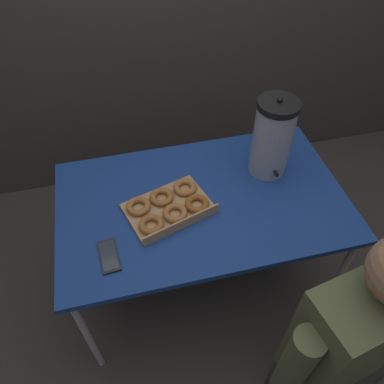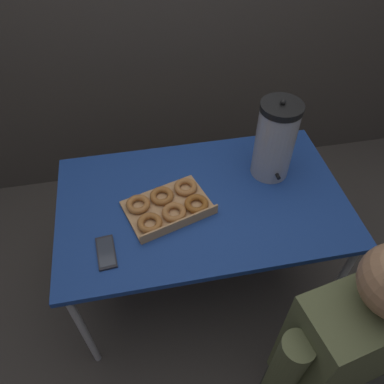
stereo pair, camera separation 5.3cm
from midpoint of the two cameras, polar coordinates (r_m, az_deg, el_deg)
ground_plane at (r=2.25m, az=0.51°, el=-13.05°), size 12.00×12.00×0.00m
folding_table at (r=1.71m, az=0.65°, el=-2.14°), size 1.28×0.78×0.70m
donut_box at (r=1.62m, az=-4.50°, el=-2.29°), size 0.41×0.34×0.05m
coffee_urn at (r=1.72m, az=11.26°, el=8.10°), size 0.18×0.21×0.40m
cell_phone at (r=1.53m, az=-13.53°, el=-9.46°), size 0.08×0.16×0.01m
person_seated at (r=1.57m, az=21.30°, el=-21.35°), size 0.59×0.30×1.21m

